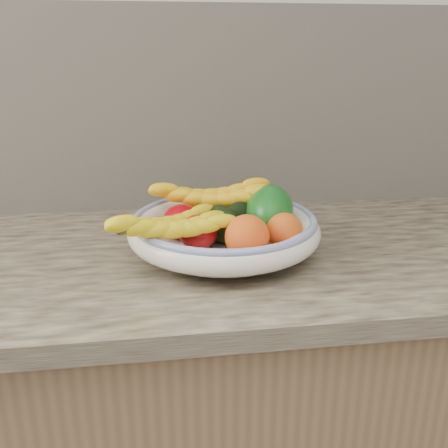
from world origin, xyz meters
TOP-DOWN VIEW (x-y plane):
  - kitchen_counter at (0.00, 1.69)m, footprint 2.44×0.66m
  - fruit_bowl at (0.00, 1.66)m, footprint 0.39×0.39m
  - clementine_back_left at (-0.04, 1.77)m, footprint 0.06×0.06m
  - clementine_back_right at (0.05, 1.76)m, footprint 0.06×0.06m
  - clementine_back_mid at (-0.02, 1.72)m, footprint 0.06×0.06m
  - clementine_extra at (0.01, 1.73)m, footprint 0.05×0.05m
  - tomato_left at (-0.08, 1.68)m, footprint 0.10×0.10m
  - tomato_near_left at (-0.06, 1.61)m, footprint 0.09×0.09m
  - avocado_center at (-0.01, 1.65)m, footprint 0.11×0.13m
  - avocado_right at (0.05, 1.71)m, footprint 0.11×0.11m
  - green_mango at (0.10, 1.68)m, footprint 0.15×0.17m
  - peach_front at (0.03, 1.56)m, footprint 0.10×0.10m
  - peach_right at (0.11, 1.58)m, footprint 0.09×0.09m
  - banana_bunch_back at (-0.02, 1.74)m, footprint 0.29×0.13m
  - banana_bunch_front at (-0.11, 1.58)m, footprint 0.27×0.20m

SIDE VIEW (x-z plane):
  - kitchen_counter at x=0.00m, z-range -0.24..1.16m
  - fruit_bowl at x=0.00m, z-range 0.91..0.99m
  - clementine_back_left at x=-0.04m, z-range 0.93..0.98m
  - clementine_back_right at x=0.05m, z-range 0.93..0.98m
  - clementine_back_mid at x=-0.02m, z-range 0.93..0.98m
  - clementine_extra at x=0.01m, z-range 0.93..0.98m
  - tomato_left at x=-0.08m, z-range 0.93..1.00m
  - tomato_near_left at x=-0.06m, z-range 0.93..1.00m
  - avocado_center at x=-0.01m, z-range 0.93..1.00m
  - avocado_right at x=0.05m, z-range 0.93..1.00m
  - peach_front at x=0.03m, z-range 0.92..1.01m
  - peach_right at x=0.11m, z-range 0.93..1.00m
  - green_mango at x=0.10m, z-range 0.91..1.04m
  - banana_bunch_front at x=-0.11m, z-range 0.95..1.02m
  - banana_bunch_back at x=-0.02m, z-range 0.95..1.03m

